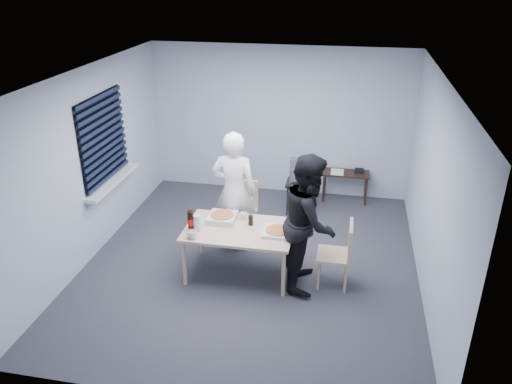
% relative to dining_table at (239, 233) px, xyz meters
% --- Properties ---
extents(room, '(5.00, 5.00, 5.00)m').
position_rel_dining_table_xyz_m(room, '(-2.09, 0.69, 0.82)').
color(room, '#313137').
rests_on(room, ground).
extents(dining_table, '(1.40, 0.89, 0.68)m').
position_rel_dining_table_xyz_m(dining_table, '(0.00, 0.00, 0.00)').
color(dining_table, tan).
rests_on(dining_table, ground).
extents(chair_far, '(0.42, 0.42, 0.89)m').
position_rel_dining_table_xyz_m(chair_far, '(-0.17, 0.99, -0.11)').
color(chair_far, tan).
rests_on(chair_far, ground).
extents(chair_right, '(0.42, 0.42, 0.89)m').
position_rel_dining_table_xyz_m(chair_right, '(1.31, -0.01, -0.11)').
color(chair_right, tan).
rests_on(chair_right, ground).
extents(person_white, '(0.65, 0.42, 1.77)m').
position_rel_dining_table_xyz_m(person_white, '(-0.22, 0.67, 0.26)').
color(person_white, white).
rests_on(person_white, ground).
extents(person_black, '(0.47, 0.86, 1.77)m').
position_rel_dining_table_xyz_m(person_black, '(0.90, -0.02, 0.26)').
color(person_black, black).
rests_on(person_black, ground).
extents(side_table, '(0.80, 0.35, 0.53)m').
position_rel_dining_table_xyz_m(side_table, '(1.30, 2.57, -0.17)').
color(side_table, '#2E2117').
rests_on(side_table, ground).
extents(stool, '(0.40, 0.40, 0.55)m').
position_rel_dining_table_xyz_m(stool, '(0.55, 1.95, -0.18)').
color(stool, black).
rests_on(stool, ground).
extents(backpack, '(0.29, 0.21, 0.41)m').
position_rel_dining_table_xyz_m(backpack, '(0.55, 1.94, 0.13)').
color(backpack, '#565C66').
rests_on(backpack, stool).
extents(pizza_box_a, '(0.36, 0.36, 0.09)m').
position_rel_dining_table_xyz_m(pizza_box_a, '(-0.27, 0.19, 0.10)').
color(pizza_box_a, silver).
rests_on(pizza_box_a, dining_table).
extents(pizza_box_b, '(0.36, 0.36, 0.05)m').
position_rel_dining_table_xyz_m(pizza_box_b, '(0.51, -0.02, 0.08)').
color(pizza_box_b, silver).
rests_on(pizza_box_b, dining_table).
extents(mug_a, '(0.17, 0.17, 0.10)m').
position_rel_dining_table_xyz_m(mug_a, '(-0.53, -0.34, 0.11)').
color(mug_a, white).
rests_on(mug_a, dining_table).
extents(mug_b, '(0.10, 0.10, 0.09)m').
position_rel_dining_table_xyz_m(mug_b, '(0.00, 0.27, 0.11)').
color(mug_b, white).
rests_on(mug_b, dining_table).
extents(cola_glass, '(0.07, 0.07, 0.14)m').
position_rel_dining_table_xyz_m(cola_glass, '(0.13, 0.13, 0.13)').
color(cola_glass, black).
rests_on(cola_glass, dining_table).
extents(soda_bottle, '(0.08, 0.08, 0.27)m').
position_rel_dining_table_xyz_m(soda_bottle, '(-0.60, -0.15, 0.19)').
color(soda_bottle, black).
rests_on(soda_bottle, dining_table).
extents(plastic_cups, '(0.12, 0.12, 0.22)m').
position_rel_dining_table_xyz_m(plastic_cups, '(-0.52, -0.14, 0.17)').
color(plastic_cups, silver).
rests_on(plastic_cups, dining_table).
extents(rubber_band, '(0.06, 0.06, 0.00)m').
position_rel_dining_table_xyz_m(rubber_band, '(0.27, -0.26, 0.06)').
color(rubber_band, red).
rests_on(rubber_band, dining_table).
extents(papers, '(0.25, 0.32, 0.00)m').
position_rel_dining_table_xyz_m(papers, '(1.15, 2.55, -0.09)').
color(papers, white).
rests_on(papers, side_table).
extents(black_box, '(0.17, 0.13, 0.07)m').
position_rel_dining_table_xyz_m(black_box, '(1.52, 2.60, -0.06)').
color(black_box, black).
rests_on(black_box, side_table).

